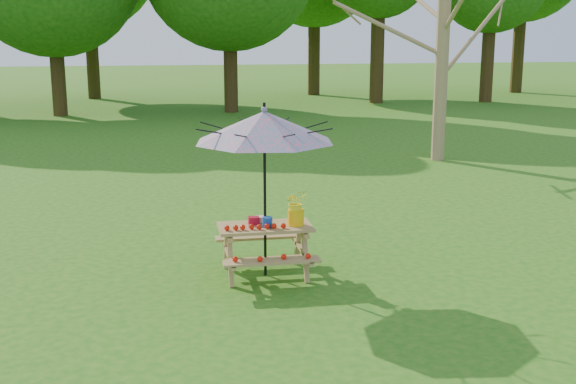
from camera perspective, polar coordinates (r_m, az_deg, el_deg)
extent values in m
cylinder|color=#916C4F|center=(17.91, 12.09, 10.76)|extent=(0.41, 0.41, 5.22)
cube|color=#9D8247|center=(9.30, -1.82, -2.78)|extent=(1.20, 0.62, 0.04)
cube|color=#9D8247|center=(8.86, -1.28, -5.52)|extent=(1.20, 0.22, 0.04)
cube|color=#9D8247|center=(9.90, -2.28, -3.56)|extent=(1.20, 0.22, 0.04)
cylinder|color=black|center=(9.18, -1.84, 0.08)|extent=(0.04, 0.04, 2.25)
cone|color=teal|center=(9.04, -1.88, 5.19)|extent=(2.20, 2.20, 0.39)
sphere|color=teal|center=(9.02, -1.89, 6.53)|extent=(0.08, 0.08, 0.08)
cube|color=#AB0D24|center=(9.34, -2.73, -2.27)|extent=(0.14, 0.12, 0.10)
cylinder|color=#1544B0|center=(9.20, -1.64, -2.40)|extent=(0.13, 0.13, 0.13)
cube|color=beige|center=(9.48, -2.18, -2.14)|extent=(0.13, 0.13, 0.07)
cylinder|color=yellow|center=(9.29, 0.63, -2.00)|extent=(0.21, 0.21, 0.21)
imported|color=yellow|center=(9.24, 0.63, -0.80)|extent=(0.34, 0.32, 0.31)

